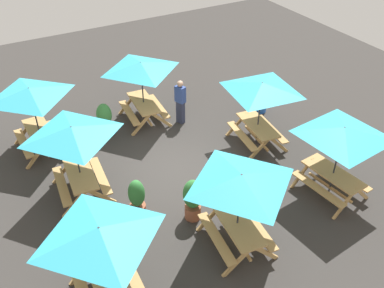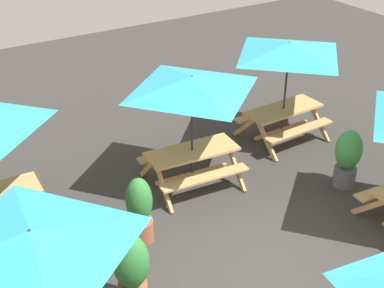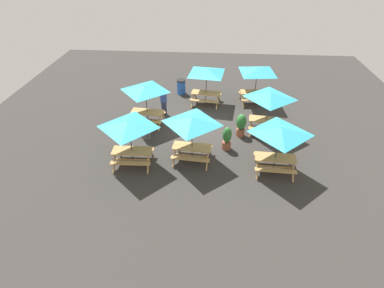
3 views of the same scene
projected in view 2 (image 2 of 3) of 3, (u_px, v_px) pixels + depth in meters
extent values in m
plane|color=#33302D|center=(272.00, 278.00, 8.37)|extent=(25.92, 25.92, 0.00)
cube|color=tan|center=(284.00, 109.00, 11.94)|extent=(1.82, 0.75, 0.05)
cube|color=tan|center=(267.00, 112.00, 12.48)|extent=(1.81, 0.31, 0.04)
cube|color=tan|center=(299.00, 130.00, 11.69)|extent=(1.81, 0.31, 0.04)
cube|color=tan|center=(296.00, 110.00, 12.76)|extent=(0.08, 0.80, 0.81)
cube|color=tan|center=(319.00, 121.00, 12.23)|extent=(0.08, 0.80, 0.81)
cube|color=tan|center=(245.00, 126.00, 12.02)|extent=(0.08, 0.80, 0.81)
cube|color=tan|center=(266.00, 140.00, 11.49)|extent=(0.08, 0.80, 0.81)
cube|color=tan|center=(282.00, 130.00, 12.20)|extent=(1.56, 0.12, 0.06)
cylinder|color=#2D2D33|center=(285.00, 92.00, 11.74)|extent=(0.04, 0.04, 2.30)
pyramid|color=teal|center=(289.00, 48.00, 11.24)|extent=(2.06, 2.06, 0.28)
cube|color=tan|center=(192.00, 151.00, 10.32)|extent=(1.85, 0.86, 0.05)
cube|color=tan|center=(180.00, 151.00, 10.90)|extent=(1.82, 0.42, 0.04)
cube|color=tan|center=(205.00, 178.00, 10.04)|extent=(1.82, 0.42, 0.04)
cube|color=tan|center=(218.00, 150.00, 11.09)|extent=(0.13, 0.80, 0.81)
cube|color=tan|center=(236.00, 167.00, 10.53)|extent=(0.13, 0.80, 0.81)
cube|color=tan|center=(148.00, 168.00, 10.49)|extent=(0.13, 0.80, 0.81)
cube|color=tan|center=(163.00, 187.00, 9.92)|extent=(0.13, 0.80, 0.81)
cube|color=tan|center=(192.00, 174.00, 10.58)|extent=(1.56, 0.21, 0.06)
cylinder|color=#2D2D33|center=(192.00, 133.00, 10.12)|extent=(0.04, 0.04, 2.30)
pyramid|color=teal|center=(192.00, 83.00, 9.62)|extent=(2.17, 2.17, 0.28)
cube|color=tan|center=(30.00, 191.00, 9.81)|extent=(0.10, 0.80, 0.81)
cube|color=tan|center=(40.00, 212.00, 9.25)|extent=(0.10, 0.80, 0.81)
cube|color=tan|center=(370.00, 206.00, 9.39)|extent=(0.13, 0.80, 0.81)
pyramid|color=teal|center=(31.00, 240.00, 5.84)|extent=(2.23, 2.23, 0.28)
cylinder|color=#935138|center=(141.00, 230.00, 9.08)|extent=(0.44, 0.44, 0.40)
ellipsoid|color=#2D7233|center=(139.00, 200.00, 8.77)|extent=(0.45, 0.45, 0.84)
ellipsoid|color=#2D7233|center=(131.00, 261.00, 7.47)|extent=(0.53, 0.53, 0.88)
cylinder|color=#59595B|center=(344.00, 176.00, 10.54)|extent=(0.44, 0.44, 0.40)
ellipsoid|color=#3D8C42|center=(349.00, 150.00, 10.24)|extent=(0.52, 0.52, 0.81)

